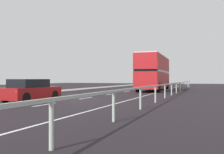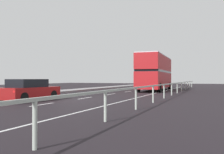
{
  "view_description": "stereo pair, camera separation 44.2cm",
  "coord_description": "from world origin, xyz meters",
  "views": [
    {
      "loc": [
        8.38,
        -14.41,
        1.44
      ],
      "look_at": [
        0.39,
        6.08,
        1.58
      ],
      "focal_mm": 39.5,
      "sensor_mm": 36.0,
      "label": 1
    },
    {
      "loc": [
        8.79,
        -14.25,
        1.44
      ],
      "look_at": [
        0.39,
        6.08,
        1.58
      ],
      "focal_mm": 39.5,
      "sensor_mm": 36.0,
      "label": 2
    }
  ],
  "objects": [
    {
      "name": "ground_plane",
      "position": [
        0.0,
        0.0,
        -0.05
      ],
      "size": [
        74.78,
        120.0,
        0.1
      ],
      "primitive_type": "cube",
      "color": "black"
    },
    {
      "name": "lane_paint_markings",
      "position": [
        2.25,
        8.21,
        0.0
      ],
      "size": [
        3.59,
        46.0,
        0.01
      ],
      "color": "silver",
      "rests_on": "ground"
    },
    {
      "name": "bridge_side_railing",
      "position": [
        5.45,
        9.0,
        0.85
      ],
      "size": [
        0.1,
        42.0,
        1.05
      ],
      "color": "#B0BAAF",
      "rests_on": "ground"
    },
    {
      "name": "double_decker_bus_red",
      "position": [
        2.24,
        15.45,
        2.25
      ],
      "size": [
        2.96,
        11.31,
        4.2
      ],
      "rotation": [
        0.0,
        0.0,
        0.04
      ],
      "color": "#B0191D",
      "rests_on": "ground"
    },
    {
      "name": "hatchback_car_near",
      "position": [
        -2.25,
        -1.58,
        0.68
      ],
      "size": [
        1.97,
        4.16,
        1.41
      ],
      "rotation": [
        0.0,
        0.0,
        -0.05
      ],
      "color": "maroon",
      "rests_on": "ground"
    }
  ]
}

